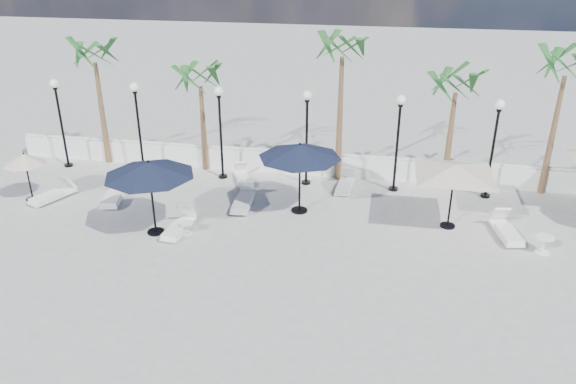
% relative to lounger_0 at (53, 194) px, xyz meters
% --- Properties ---
extents(ground, '(100.00, 100.00, 0.00)m').
position_rel_lounger_0_xyz_m(ground, '(9.25, -3.26, -0.23)').
color(ground, '#9C9D98').
rests_on(ground, ground).
extents(balustrade, '(26.00, 0.30, 1.01)m').
position_rel_lounger_0_xyz_m(balustrade, '(9.25, 4.24, 0.24)').
color(balustrade, white).
rests_on(balustrade, ground).
extents(lamppost_0, '(0.36, 0.36, 3.84)m').
position_rel_lounger_0_xyz_m(lamppost_0, '(-1.25, 3.24, 2.26)').
color(lamppost_0, black).
rests_on(lamppost_0, ground).
extents(lamppost_1, '(0.36, 0.36, 3.84)m').
position_rel_lounger_0_xyz_m(lamppost_1, '(2.25, 3.24, 2.26)').
color(lamppost_1, black).
rests_on(lamppost_1, ground).
extents(lamppost_2, '(0.36, 0.36, 3.84)m').
position_rel_lounger_0_xyz_m(lamppost_2, '(5.75, 3.24, 2.26)').
color(lamppost_2, black).
rests_on(lamppost_2, ground).
extents(lamppost_3, '(0.36, 0.36, 3.84)m').
position_rel_lounger_0_xyz_m(lamppost_3, '(9.25, 3.24, 2.26)').
color(lamppost_3, black).
rests_on(lamppost_3, ground).
extents(lamppost_4, '(0.36, 0.36, 3.84)m').
position_rel_lounger_0_xyz_m(lamppost_4, '(12.75, 3.24, 2.26)').
color(lamppost_4, black).
rests_on(lamppost_4, ground).
extents(lamppost_5, '(0.36, 0.36, 3.84)m').
position_rel_lounger_0_xyz_m(lamppost_5, '(16.25, 3.24, 2.26)').
color(lamppost_5, black).
rests_on(lamppost_5, ground).
extents(palm_0, '(2.60, 2.60, 5.50)m').
position_rel_lounger_0_xyz_m(palm_0, '(0.25, 4.04, 4.30)').
color(palm_0, brown).
rests_on(palm_0, ground).
extents(palm_1, '(2.60, 2.60, 4.70)m').
position_rel_lounger_0_xyz_m(palm_1, '(4.75, 4.04, 3.52)').
color(palm_1, brown).
rests_on(palm_1, ground).
extents(palm_2, '(2.60, 2.60, 6.10)m').
position_rel_lounger_0_xyz_m(palm_2, '(10.45, 4.04, 4.89)').
color(palm_2, brown).
rests_on(palm_2, ground).
extents(palm_3, '(2.60, 2.60, 4.90)m').
position_rel_lounger_0_xyz_m(palm_3, '(14.75, 4.04, 3.72)').
color(palm_3, brown).
rests_on(palm_3, ground).
extents(palm_4, '(2.60, 2.60, 5.70)m').
position_rel_lounger_0_xyz_m(palm_4, '(18.45, 4.04, 4.50)').
color(palm_4, brown).
rests_on(palm_4, ground).
extents(lounger_0, '(1.25, 1.92, 0.69)m').
position_rel_lounger_0_xyz_m(lounger_0, '(0.00, 0.00, 0.00)').
color(lounger_0, white).
rests_on(lounger_0, ground).
extents(lounger_1, '(1.10, 1.69, 0.60)m').
position_rel_lounger_0_xyz_m(lounger_1, '(6.68, 2.95, -0.03)').
color(lounger_1, white).
rests_on(lounger_1, ground).
extents(lounger_2, '(0.71, 1.82, 0.67)m').
position_rel_lounger_0_xyz_m(lounger_2, '(5.63, -1.57, -0.01)').
color(lounger_2, white).
rests_on(lounger_2, ground).
extents(lounger_3, '(1.05, 2.04, 0.73)m').
position_rel_lounger_0_xyz_m(lounger_3, '(2.33, 0.34, 0.01)').
color(lounger_3, white).
rests_on(lounger_3, ground).
extents(lounger_4, '(0.73, 1.92, 0.71)m').
position_rel_lounger_0_xyz_m(lounger_4, '(7.27, 0.75, 0.01)').
color(lounger_4, white).
rests_on(lounger_4, ground).
extents(lounger_5, '(0.67, 1.75, 0.64)m').
position_rel_lounger_0_xyz_m(lounger_5, '(10.85, 2.96, -0.01)').
color(lounger_5, white).
rests_on(lounger_5, ground).
extents(lounger_8, '(0.94, 1.93, 0.70)m').
position_rel_lounger_0_xyz_m(lounger_8, '(16.50, 0.10, 0.00)').
color(lounger_8, white).
rests_on(lounger_8, ground).
extents(side_table_0, '(0.54, 0.54, 0.53)m').
position_rel_lounger_0_xyz_m(side_table_0, '(3.06, 2.00, 0.09)').
color(side_table_0, white).
rests_on(side_table_0, ground).
extents(side_table_1, '(0.45, 0.45, 0.43)m').
position_rel_lounger_0_xyz_m(side_table_1, '(5.94, -1.66, 0.03)').
color(side_table_1, white).
rests_on(side_table_1, ground).
extents(side_table_2, '(0.59, 0.59, 0.57)m').
position_rel_lounger_0_xyz_m(side_table_2, '(17.48, -0.79, 0.11)').
color(side_table_2, white).
rests_on(side_table_2, ground).
extents(parasol_navy_left, '(2.99, 2.99, 2.64)m').
position_rel_lounger_0_xyz_m(parasol_navy_left, '(4.86, -1.76, 2.10)').
color(parasol_navy_left, black).
rests_on(parasol_navy_left, ground).
extents(parasol_navy_mid, '(2.96, 2.96, 2.66)m').
position_rel_lounger_0_xyz_m(parasol_navy_mid, '(9.39, 0.72, 2.10)').
color(parasol_navy_mid, black).
rests_on(parasol_navy_mid, ground).
extents(parasol_cream_sq_a, '(5.04, 5.04, 2.48)m').
position_rel_lounger_0_xyz_m(parasol_cream_sq_a, '(14.64, 0.48, 2.06)').
color(parasol_cream_sq_a, black).
rests_on(parasol_cream_sq_a, ground).
extents(parasol_cream_small, '(1.56, 1.56, 1.92)m').
position_rel_lounger_0_xyz_m(parasol_cream_small, '(-0.78, -0.16, 1.41)').
color(parasol_cream_small, black).
rests_on(parasol_cream_small, ground).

